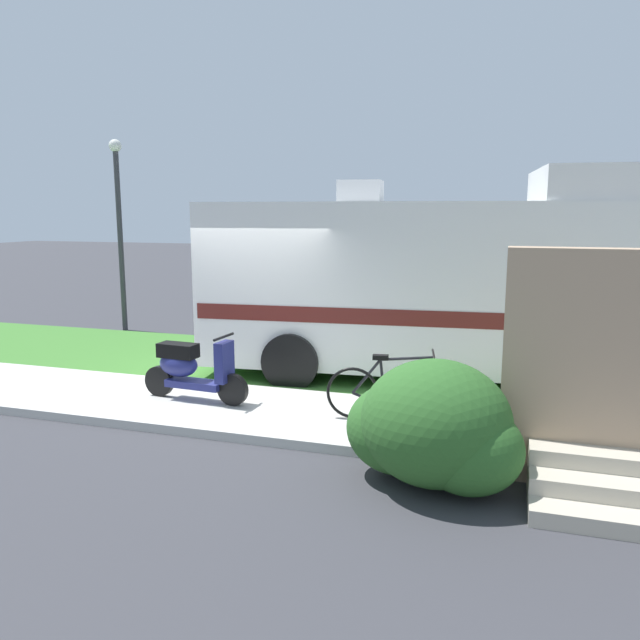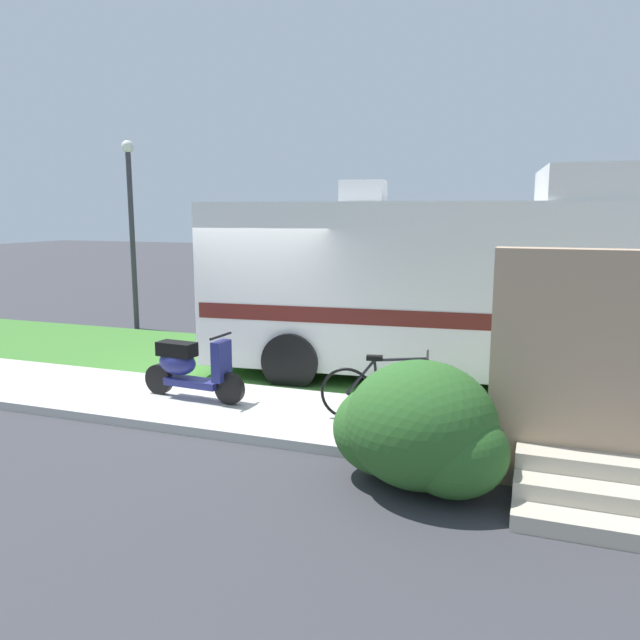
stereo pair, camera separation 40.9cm
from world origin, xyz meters
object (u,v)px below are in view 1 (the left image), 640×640
object	(u,v)px
pickup_truck_near	(379,288)
bottle_spare	(613,451)
scooter	(191,368)
bottle_green	(525,417)
street_lamp_post	(119,217)
bicycle	(396,391)
motorhome_rv	(430,281)

from	to	relation	value
pickup_truck_near	bottle_spare	xyz separation A→B (m)	(4.14, -7.54, -0.71)
pickup_truck_near	scooter	bearing A→B (deg)	-99.95
pickup_truck_near	bottle_green	distance (m)	7.44
scooter	bottle_spare	xyz separation A→B (m)	(5.36, -0.61, -0.34)
pickup_truck_near	street_lamp_post	xyz separation A→B (m)	(-5.59, -2.18, 1.68)
pickup_truck_near	bottle_green	size ratio (longest dim) A/B	20.49
bottle_green	street_lamp_post	world-z (taller)	street_lamp_post
bicycle	motorhome_rv	bearing A→B (deg)	89.12
bicycle	pickup_truck_near	xyz separation A→B (m)	(-1.69, 6.93, 0.45)
motorhome_rv	bottle_green	distance (m)	3.19
bottle_spare	pickup_truck_near	bearing A→B (deg)	118.80
pickup_truck_near	street_lamp_post	world-z (taller)	street_lamp_post
street_lamp_post	bicycle	bearing A→B (deg)	-33.13
bottle_green	pickup_truck_near	bearing A→B (deg)	116.20
bottle_green	street_lamp_post	size ratio (longest dim) A/B	0.06
scooter	street_lamp_post	bearing A→B (deg)	132.66
scooter	bicycle	size ratio (longest dim) A/B	0.94
bottle_green	street_lamp_post	bearing A→B (deg)	153.26
motorhome_rv	pickup_truck_near	xyz separation A→B (m)	(-1.73, 4.21, -0.67)
pickup_truck_near	street_lamp_post	distance (m)	6.23
bottle_spare	bicycle	bearing A→B (deg)	166.07
motorhome_rv	bottle_spare	xyz separation A→B (m)	(2.41, -3.32, -1.38)
bottle_spare	motorhome_rv	bearing A→B (deg)	125.99
pickup_truck_near	bottle_spare	size ratio (longest dim) A/B	18.32
bottle_green	bottle_spare	distance (m)	1.25
motorhome_rv	bicycle	distance (m)	2.94
bottle_spare	street_lamp_post	world-z (taller)	street_lamp_post
scooter	pickup_truck_near	distance (m)	7.04
bicycle	bottle_green	bearing A→B (deg)	10.25
street_lamp_post	scooter	bearing A→B (deg)	-47.34
bottle_spare	street_lamp_post	distance (m)	11.37
pickup_truck_near	bottle_spare	world-z (taller)	pickup_truck_near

